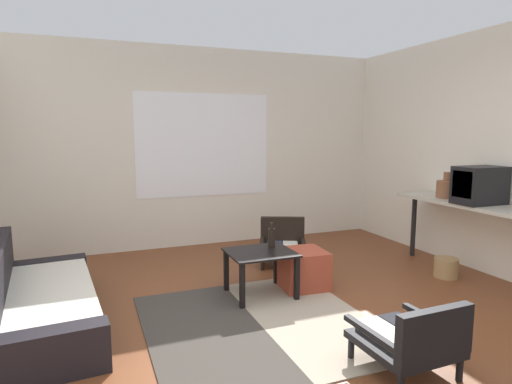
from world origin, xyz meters
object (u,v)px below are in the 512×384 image
Objects in this scene: armchair_striped_foreground at (412,338)px; glass_bottle at (272,237)px; console_shelf at (466,209)px; clay_vase at (447,188)px; coffee_table at (261,260)px; wicker_basket at (446,268)px; ottoman_orange at (303,269)px; crt_television at (480,185)px; couch at (36,304)px; armchair_by_window at (283,244)px.

armchair_striped_foreground is 2.40× the size of glass_bottle.
glass_bottle is (-2.17, 0.34, -0.20)m from console_shelf.
clay_vase is 1.20× the size of glass_bottle.
coffee_table is 2.12m from wicker_basket.
ottoman_orange is at bearing 87.12° from armchair_striped_foreground.
armchair_striped_foreground is 2.43m from crt_television.
armchair_striped_foreground is at bearing -147.22° from crt_television.
armchair_striped_foreground reaches higher than coffee_table.
console_shelf reaches higher than armchair_striped_foreground.
couch is 4.35m from clay_vase.
glass_bottle reaches higher than couch.
glass_bottle reaches higher than armchair_striped_foreground.
clay_vase reaches higher than couch.
couch is 2.43m from ottoman_orange.
armchair_by_window and armchair_striped_foreground have the same top height.
console_shelf is at bearing 2.72° from wicker_basket.
console_shelf is at bearing -90.00° from clay_vase.
crt_television is at bearing -13.03° from ottoman_orange.
armchair_striped_foreground is (-0.26, -2.54, 0.02)m from armchair_by_window.
clay_vase reaches higher than ottoman_orange.
console_shelf is at bearing -9.00° from glass_bottle.
console_shelf is 6.70× the size of wicker_basket.
armchair_striped_foreground is at bearing -82.48° from glass_bottle.
wicker_basket is at bearing 39.34° from armchair_striped_foreground.
coffee_table is at bearing 174.26° from console_shelf.
couch is 2.86m from armchair_striped_foreground.
clay_vase is 0.91m from wicker_basket.
console_shelf reaches higher than armchair_by_window.
console_shelf is at bearing -8.39° from ottoman_orange.
console_shelf is 3.39× the size of crt_television.
coffee_table is 2.45× the size of wicker_basket.
ottoman_orange is at bearing 166.97° from crt_television.
glass_bottle is at bearing -121.88° from armchair_by_window.
couch is at bearing -160.98° from armchair_by_window.
coffee_table is 1.69m from armchair_striped_foreground.
console_shelf is at bearing -5.74° from coffee_table.
crt_television is at bearing -30.93° from wicker_basket.
coffee_table is 0.50m from ottoman_orange.
armchair_by_window is 0.98m from glass_bottle.
glass_bottle reaches higher than wicker_basket.
crt_television reaches higher than armchair_striped_foreground.
armchair_by_window is 2.94× the size of wicker_basket.
armchair_by_window is 1.26× the size of armchair_striped_foreground.
armchair_striped_foreground is 2.00× the size of clay_vase.
wicker_basket is (1.70, 1.39, -0.15)m from armchair_striped_foreground.
couch is at bearing -177.08° from glass_bottle.
armchair_by_window is at bearing 53.98° from coffee_table.
glass_bottle is at bearing 171.00° from console_shelf.
couch is 7.63× the size of wicker_basket.
armchair_by_window is 0.44× the size of console_shelf.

